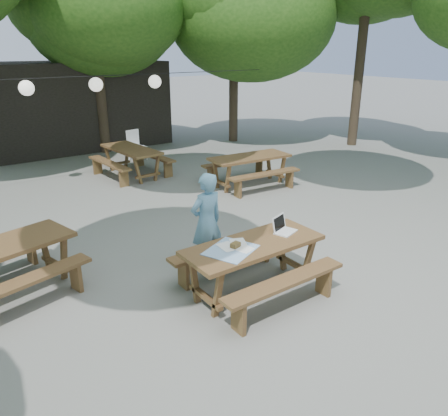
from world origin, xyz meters
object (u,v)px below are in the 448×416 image
Objects in this scene: woman at (207,222)px; picnic_table_nw at (0,271)px; plastic_chair at (137,152)px; main_picnic_table at (253,266)px.

picnic_table_nw is at bearing -23.09° from woman.
woman reaches higher than picnic_table_nw.
woman is 7.36m from plastic_chair.
main_picnic_table and picnic_table_nw have the same top height.
woman reaches higher than plastic_chair.
picnic_table_nw is at bearing 146.51° from main_picnic_table.
plastic_chair is (2.10, 7.03, -0.52)m from woman.
main_picnic_table is 1.04m from woman.
main_picnic_table is at bearing -47.40° from picnic_table_nw.
plastic_chair is (4.87, 6.06, -0.13)m from picnic_table_nw.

